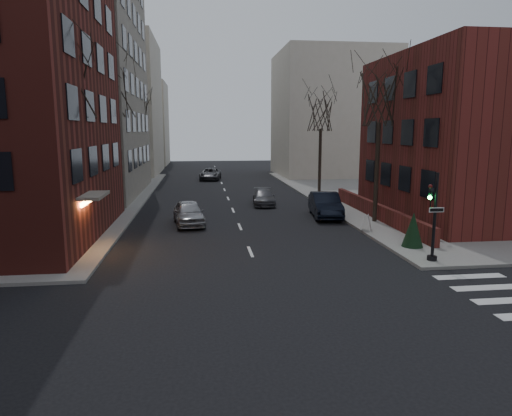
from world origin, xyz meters
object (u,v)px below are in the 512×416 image
(streetlamp_near, at_px, (114,156))
(parked_sedan, at_px, (325,205))
(traffic_signal, at_px, (433,222))
(tree_left_a, at_px, (66,79))
(tree_left_b, at_px, (112,90))
(sandwich_board, at_px, (366,222))
(evergreen_shrub, at_px, (413,230))
(streetlamp_far, at_px, (147,146))
(car_lane_silver, at_px, (189,213))
(tree_right_b, at_px, (321,112))
(tree_left_c, at_px, (138,110))
(tree_right_a, at_px, (380,97))
(car_lane_gray, at_px, (264,197))
(car_lane_far, at_px, (210,174))

(streetlamp_near, distance_m, parked_sedan, 14.87)
(traffic_signal, height_order, streetlamp_near, streetlamp_near)
(tree_left_a, distance_m, tree_left_b, 12.01)
(tree_left_b, xyz_separation_m, sandwich_board, (16.10, -10.51, -8.30))
(sandwich_board, distance_m, evergreen_shrub, 4.16)
(sandwich_board, bearing_deg, parked_sedan, 125.55)
(streetlamp_far, relative_size, car_lane_silver, 1.40)
(tree_right_b, bearing_deg, tree_left_c, 155.56)
(tree_right_a, relative_size, car_lane_gray, 2.30)
(traffic_signal, height_order, sandwich_board, traffic_signal)
(car_lane_silver, height_order, evergreen_shrub, evergreen_shrub)
(evergreen_shrub, bearing_deg, tree_left_a, 171.51)
(tree_left_c, height_order, tree_right_b, tree_left_c)
(sandwich_board, bearing_deg, car_lane_silver, -175.67)
(parked_sedan, bearing_deg, car_lane_gray, 128.29)
(parked_sedan, height_order, sandwich_board, parked_sedan)
(streetlamp_far, xyz_separation_m, car_lane_gray, (10.86, -15.79, -3.62))
(sandwich_board, bearing_deg, tree_left_a, -151.46)
(streetlamp_far, bearing_deg, tree_left_a, -91.23)
(car_lane_far, bearing_deg, parked_sedan, -66.50)
(streetlamp_near, bearing_deg, tree_left_c, 91.91)
(tree_right_b, height_order, streetlamp_far, tree_right_b)
(tree_left_c, distance_m, streetlamp_near, 18.40)
(tree_left_a, xyz_separation_m, streetlamp_near, (0.60, 8.00, -4.23))
(tree_left_b, relative_size, tree_left_c, 1.11)
(streetlamp_near, xyz_separation_m, sandwich_board, (15.50, -6.51, -3.62))
(tree_left_c, xyz_separation_m, streetlamp_near, (0.60, -18.00, -3.79))
(tree_left_a, relative_size, car_lane_silver, 2.29)
(traffic_signal, height_order, streetlamp_far, streetlamp_far)
(parked_sedan, bearing_deg, tree_left_b, 166.35)
(tree_right_b, xyz_separation_m, evergreen_shrub, (-0.57, -20.54, -6.55))
(car_lane_gray, bearing_deg, car_lane_far, 105.78)
(tree_left_a, relative_size, streetlamp_near, 1.63)
(tree_right_a, xyz_separation_m, car_lane_gray, (-6.14, 8.21, -7.41))
(traffic_signal, relative_size, car_lane_gray, 0.94)
(streetlamp_far, distance_m, sandwich_board, 30.93)
(car_lane_gray, bearing_deg, sandwich_board, -62.02)
(traffic_signal, bearing_deg, tree_right_b, 87.85)
(car_lane_far, bearing_deg, tree_left_b, -104.00)
(traffic_signal, relative_size, streetlamp_far, 0.64)
(traffic_signal, bearing_deg, tree_right_a, 84.53)
(traffic_signal, height_order, parked_sedan, traffic_signal)
(tree_left_c, bearing_deg, tree_left_a, -90.00)
(tree_right_b, height_order, parked_sedan, tree_right_b)
(streetlamp_far, bearing_deg, tree_right_b, -30.47)
(traffic_signal, distance_m, sandwich_board, 6.65)
(tree_left_a, bearing_deg, car_lane_gray, 46.81)
(tree_right_a, height_order, streetlamp_near, tree_right_a)
(streetlamp_near, height_order, sandwich_board, streetlamp_near)
(traffic_signal, xyz_separation_m, streetlamp_far, (-16.14, 33.01, 2.33))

